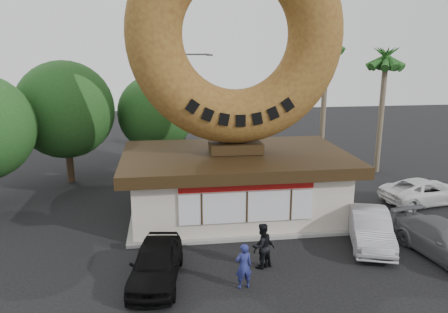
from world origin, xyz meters
TOP-DOWN VIEW (x-y plane):
  - ground at (0.00, 0.00)m, footprint 90.00×90.00m
  - donut_shop at (0.00, 5.98)m, footprint 11.20×7.20m
  - giant_donut at (0.00, 6.00)m, footprint 10.32×2.63m
  - tree_west at (-9.50, 13.00)m, footprint 6.00×6.00m
  - tree_mid at (-4.00, 15.00)m, footprint 5.20×5.20m
  - palm_near at (7.50, 14.00)m, footprint 2.60×2.60m
  - palm_far at (11.00, 12.50)m, footprint 2.60×2.60m
  - street_lamp at (-1.86, 16.00)m, footprint 2.11×0.20m
  - person_left at (-0.87, -1.02)m, footprint 0.68×0.50m
  - person_center at (0.11, 0.37)m, footprint 1.09×0.98m
  - person_right at (0.18, 0.30)m, footprint 0.97×0.62m
  - car_black at (-3.96, -0.11)m, footprint 2.30×4.49m
  - car_silver at (5.25, 1.77)m, footprint 2.87×4.81m
  - car_grey at (7.74, 0.13)m, footprint 2.81×5.16m
  - car_white at (10.62, 6.21)m, footprint 5.21×3.06m

SIDE VIEW (x-z plane):
  - ground at x=0.00m, z-range 0.00..0.00m
  - car_white at x=10.62m, z-range 0.00..1.36m
  - car_grey at x=7.74m, z-range 0.00..1.42m
  - car_black at x=-3.96m, z-range 0.00..1.46m
  - car_silver at x=5.25m, z-range 0.00..1.50m
  - person_right at x=0.18m, z-range 0.00..1.54m
  - person_left at x=-0.87m, z-range 0.00..1.70m
  - person_center at x=0.11m, z-range 0.00..1.82m
  - donut_shop at x=0.00m, z-range -0.13..3.67m
  - tree_mid at x=-4.00m, z-range 0.70..7.33m
  - street_lamp at x=-1.86m, z-range 0.48..8.48m
  - tree_west at x=-9.50m, z-range 0.82..8.47m
  - palm_far at x=11.00m, z-range 3.11..11.86m
  - palm_near at x=7.50m, z-range 3.54..13.29m
  - giant_donut at x=0.00m, z-range 3.80..14.12m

